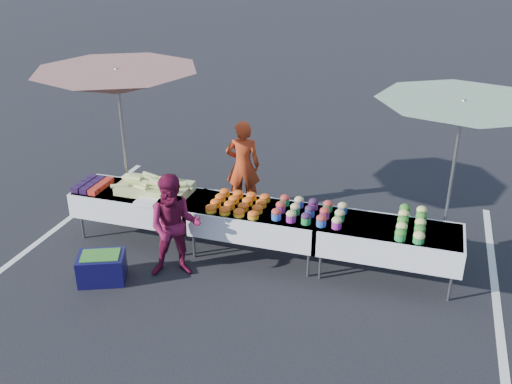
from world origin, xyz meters
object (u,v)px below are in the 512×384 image
(vendor, at_px, (243,165))
(umbrella_left, at_px, (118,83))
(table_right, at_px, (388,239))
(customer, at_px, (175,226))
(table_left, at_px, (139,202))
(storage_bin, at_px, (102,267))
(table_center, at_px, (256,219))
(umbrella_right, at_px, (462,115))

(vendor, relative_size, umbrella_left, 0.59)
(table_right, distance_m, customer, 2.78)
(table_left, xyz_separation_m, table_right, (3.60, 0.00, 0.00))
(customer, relative_size, storage_bin, 2.00)
(table_left, distance_m, table_center, 1.80)
(umbrella_right, bearing_deg, storage_bin, -154.76)
(vendor, relative_size, customer, 1.05)
(umbrella_right, bearing_deg, table_left, -169.45)
(table_center, relative_size, storage_bin, 2.60)
(table_left, bearing_deg, storage_bin, -87.35)
(vendor, distance_m, storage_bin, 2.87)
(table_left, height_order, customer, customer)
(vendor, distance_m, customer, 2.16)
(table_center, bearing_deg, table_right, 0.00)
(table_right, xyz_separation_m, vendor, (-2.46, 1.40, 0.17))
(vendor, height_order, storage_bin, vendor)
(vendor, bearing_deg, umbrella_right, 154.78)
(vendor, height_order, umbrella_right, umbrella_right)
(customer, bearing_deg, table_left, 119.97)
(table_center, xyz_separation_m, vendor, (-0.66, 1.40, 0.17))
(table_left, bearing_deg, table_center, 0.00)
(table_right, relative_size, storage_bin, 2.60)
(table_left, bearing_deg, umbrella_left, 134.12)
(table_center, height_order, customer, customer)
(customer, xyz_separation_m, umbrella_right, (3.37, 1.55, 1.36))
(vendor, xyz_separation_m, umbrella_right, (3.16, -0.60, 1.32))
(customer, relative_size, umbrella_left, 0.56)
(table_right, height_order, umbrella_right, umbrella_right)
(table_right, xyz_separation_m, storage_bin, (-3.54, -1.20, -0.38))
(table_right, bearing_deg, customer, -164.33)
(table_left, relative_size, customer, 1.30)
(table_left, xyz_separation_m, customer, (0.93, -0.75, 0.13))
(table_right, height_order, umbrella_left, umbrella_left)
(vendor, relative_size, storage_bin, 2.10)
(table_left, height_order, vendor, vendor)
(table_left, relative_size, table_center, 1.00)
(table_center, xyz_separation_m, table_right, (1.80, 0.00, 0.00))
(customer, distance_m, umbrella_right, 3.95)
(umbrella_left, relative_size, umbrella_right, 1.03)
(umbrella_left, bearing_deg, storage_bin, -74.01)
(table_right, relative_size, umbrella_right, 0.74)
(table_center, height_order, storage_bin, table_center)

